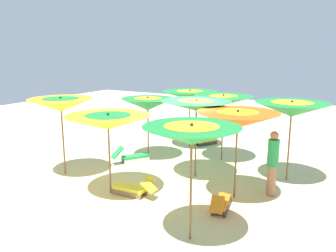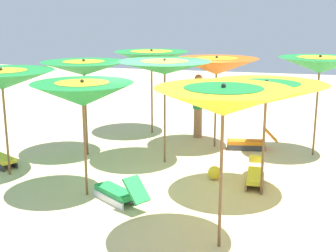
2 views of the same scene
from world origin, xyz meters
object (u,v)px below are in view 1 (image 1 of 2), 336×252
beach_umbrella_0 (190,96)px  lounger_3 (132,156)px  lounger_1 (207,140)px  beach_ball (149,180)px  beach_umbrella_1 (148,104)px  lounger_2 (132,189)px  beach_umbrella_3 (223,100)px  lounger_0 (221,203)px  beach_umbrella_7 (238,120)px  beach_umbrella_4 (196,106)px  beach_umbrella_5 (108,122)px  beach_umbrella_8 (192,135)px  beachgoer_0 (273,162)px  beach_umbrella_2 (61,105)px  beach_umbrella_6 (292,109)px

beach_umbrella_0 → lounger_3: size_ratio=1.79×
lounger_1 → beach_ball: (-0.34, 5.07, -0.04)m
beach_umbrella_1 → beach_ball: beach_umbrella_1 is taller
beach_umbrella_1 → lounger_2: beach_umbrella_1 is taller
beach_umbrella_3 → lounger_0: bearing=111.0°
beach_umbrella_1 → lounger_0: bearing=144.8°
beach_umbrella_3 → beach_umbrella_7: (-1.52, 2.98, -0.03)m
beach_umbrella_4 → lounger_3: beach_umbrella_4 is taller
lounger_2 → beach_umbrella_5: bearing=12.8°
beach_umbrella_8 → lounger_3: size_ratio=1.90×
beach_umbrella_8 → beachgoer_0: (-0.92, -3.14, -1.30)m
lounger_0 → lounger_1: (2.79, -5.59, -0.00)m
beach_umbrella_2 → beach_umbrella_4: 4.17m
beach_umbrella_0 → lounger_2: (-0.85, 5.28, -1.92)m
beach_umbrella_6 → lounger_0: size_ratio=1.87×
lounger_1 → lounger_2: size_ratio=1.03×
beach_umbrella_6 → beach_umbrella_8: 4.67m
beach_umbrella_1 → beach_umbrella_6: size_ratio=0.92×
beach_umbrella_5 → lounger_1: beach_umbrella_5 is taller
beach_umbrella_0 → beach_umbrella_6: (-4.30, 1.98, 0.10)m
beach_umbrella_2 → beach_umbrella_4: bearing=-153.2°
beach_umbrella_2 → lounger_1: bearing=-114.3°
lounger_2 → beach_ball: 0.86m
beach_umbrella_1 → beach_umbrella_4: bearing=158.4°
beach_umbrella_8 → lounger_3: bearing=-41.7°
beach_umbrella_4 → beach_umbrella_6: bearing=-157.0°
beach_umbrella_2 → beach_umbrella_6: 6.97m
beach_umbrella_6 → beach_umbrella_8: bearing=76.8°
beach_umbrella_7 → beach_umbrella_8: beach_umbrella_8 is taller
lounger_1 → beachgoer_0: 5.48m
lounger_1 → beach_ball: bearing=32.4°
lounger_2 → beach_ball: bearing=-93.1°
beach_umbrella_3 → lounger_0: (-1.50, 3.90, -1.98)m
beach_umbrella_6 → beach_umbrella_1: bearing=1.9°
beach_umbrella_2 → beach_umbrella_3: bearing=-134.2°
beach_umbrella_5 → beach_umbrella_6: size_ratio=0.92×
beach_umbrella_6 → lounger_1: size_ratio=1.87×
lounger_1 → beach_ball: 5.08m
lounger_3 → beach_ball: lounger_3 is taller
beachgoer_0 → lounger_0: bearing=-81.9°
beach_umbrella_3 → lounger_2: bearing=77.2°
beach_umbrella_3 → beach_umbrella_7: 3.35m
lounger_0 → lounger_2: 2.48m
beach_umbrella_3 → beach_umbrella_4: (0.09, 2.04, 0.09)m
beach_umbrella_4 → beach_umbrella_5: beach_umbrella_4 is taller
beach_umbrella_6 → lounger_1: bearing=-34.9°
beach_umbrella_1 → beach_umbrella_8: beach_umbrella_8 is taller
beach_umbrella_3 → beach_umbrella_5: size_ratio=1.06×
beach_umbrella_8 → lounger_2: 3.39m
lounger_1 → lounger_2: (-0.33, 5.93, -0.00)m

